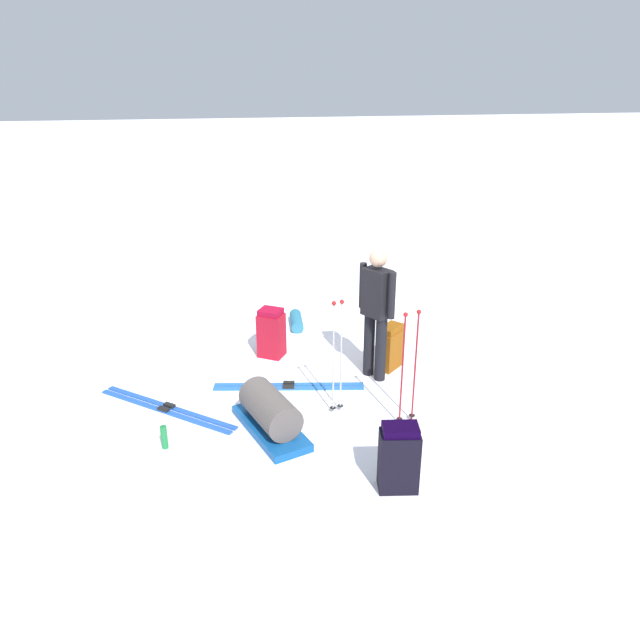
{
  "coord_description": "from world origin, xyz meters",
  "views": [
    {
      "loc": [
        1.18,
        7.05,
        3.73
      ],
      "look_at": [
        0.0,
        0.0,
        0.7
      ],
      "focal_mm": 34.16,
      "sensor_mm": 36.0,
      "label": 1
    }
  ],
  "objects_px": {
    "ski_pair_far": "(289,386)",
    "thermos_bottle": "(164,437)",
    "skier_standing": "(376,308)",
    "backpack_large_dark": "(271,333)",
    "backpack_bright": "(390,347)",
    "gear_sled": "(270,414)",
    "sleeping_mat_rolled": "(296,321)",
    "ski_pair_near": "(167,409)",
    "ski_poles_planted_far": "(337,352)",
    "ski_poles_planted_near": "(409,363)",
    "backpack_small_spare": "(399,458)"
  },
  "relations": [
    {
      "from": "ski_poles_planted_far",
      "to": "ski_pair_near",
      "type": "bearing_deg",
      "value": -10.43
    },
    {
      "from": "ski_poles_planted_far",
      "to": "thermos_bottle",
      "type": "xyz_separation_m",
      "value": [
        1.91,
        0.42,
        -0.63
      ]
    },
    {
      "from": "ski_pair_far",
      "to": "skier_standing",
      "type": "bearing_deg",
      "value": -174.62
    },
    {
      "from": "ski_pair_near",
      "to": "ski_poles_planted_far",
      "type": "height_order",
      "value": "ski_poles_planted_far"
    },
    {
      "from": "ski_poles_planted_far",
      "to": "backpack_small_spare",
      "type": "bearing_deg",
      "value": 101.9
    },
    {
      "from": "sleeping_mat_rolled",
      "to": "backpack_small_spare",
      "type": "bearing_deg",
      "value": 96.38
    },
    {
      "from": "skier_standing",
      "to": "ski_poles_planted_far",
      "type": "distance_m",
      "value": 1.01
    },
    {
      "from": "skier_standing",
      "to": "backpack_large_dark",
      "type": "distance_m",
      "value": 1.61
    },
    {
      "from": "backpack_bright",
      "to": "ski_poles_planted_near",
      "type": "bearing_deg",
      "value": 82.37
    },
    {
      "from": "backpack_small_spare",
      "to": "thermos_bottle",
      "type": "bearing_deg",
      "value": -25.03
    },
    {
      "from": "backpack_small_spare",
      "to": "gear_sled",
      "type": "distance_m",
      "value": 1.6
    },
    {
      "from": "ski_poles_planted_near",
      "to": "ski_poles_planted_far",
      "type": "distance_m",
      "value": 0.8
    },
    {
      "from": "backpack_bright",
      "to": "ski_poles_planted_far",
      "type": "height_order",
      "value": "ski_poles_planted_far"
    },
    {
      "from": "ski_poles_planted_near",
      "to": "sleeping_mat_rolled",
      "type": "relative_size",
      "value": 2.45
    },
    {
      "from": "ski_poles_planted_near",
      "to": "skier_standing",
      "type": "bearing_deg",
      "value": -85.45
    },
    {
      "from": "ski_pair_far",
      "to": "backpack_small_spare",
      "type": "distance_m",
      "value": 2.27
    },
    {
      "from": "backpack_bright",
      "to": "backpack_small_spare",
      "type": "height_order",
      "value": "backpack_small_spare"
    },
    {
      "from": "ski_pair_far",
      "to": "backpack_bright",
      "type": "bearing_deg",
      "value": -166.77
    },
    {
      "from": "skier_standing",
      "to": "backpack_small_spare",
      "type": "height_order",
      "value": "skier_standing"
    },
    {
      "from": "ski_pair_near",
      "to": "ski_poles_planted_near",
      "type": "distance_m",
      "value": 2.86
    },
    {
      "from": "ski_poles_planted_far",
      "to": "sleeping_mat_rolled",
      "type": "bearing_deg",
      "value": -86.87
    },
    {
      "from": "ski_poles_planted_near",
      "to": "gear_sled",
      "type": "relative_size",
      "value": 1.1
    },
    {
      "from": "ski_pair_near",
      "to": "backpack_small_spare",
      "type": "height_order",
      "value": "backpack_small_spare"
    },
    {
      "from": "ski_pair_far",
      "to": "ski_pair_near",
      "type": "bearing_deg",
      "value": 11.32
    },
    {
      "from": "skier_standing",
      "to": "ski_poles_planted_near",
      "type": "xyz_separation_m",
      "value": [
        -0.09,
        1.11,
        -0.21
      ]
    },
    {
      "from": "sleeping_mat_rolled",
      "to": "skier_standing",
      "type": "bearing_deg",
      "value": 113.66
    },
    {
      "from": "skier_standing",
      "to": "ski_pair_far",
      "type": "bearing_deg",
      "value": 5.38
    },
    {
      "from": "ski_pair_near",
      "to": "ski_poles_planted_far",
      "type": "relative_size",
      "value": 1.17
    },
    {
      "from": "skier_standing",
      "to": "backpack_small_spare",
      "type": "distance_m",
      "value": 2.32
    },
    {
      "from": "backpack_bright",
      "to": "thermos_bottle",
      "type": "height_order",
      "value": "backpack_bright"
    },
    {
      "from": "ski_pair_far",
      "to": "thermos_bottle",
      "type": "distance_m",
      "value": 1.79
    },
    {
      "from": "ski_pair_far",
      "to": "backpack_bright",
      "type": "height_order",
      "value": "backpack_bright"
    },
    {
      "from": "ski_pair_far",
      "to": "backpack_bright",
      "type": "xyz_separation_m",
      "value": [
        -1.38,
        -0.32,
        0.28
      ]
    },
    {
      "from": "ski_poles_planted_near",
      "to": "ski_poles_planted_far",
      "type": "xyz_separation_m",
      "value": [
        0.72,
        -0.35,
        0.02
      ]
    },
    {
      "from": "ski_poles_planted_far",
      "to": "gear_sled",
      "type": "height_order",
      "value": "ski_poles_planted_far"
    },
    {
      "from": "backpack_small_spare",
      "to": "sleeping_mat_rolled",
      "type": "bearing_deg",
      "value": -83.62
    },
    {
      "from": "ski_pair_near",
      "to": "backpack_bright",
      "type": "height_order",
      "value": "backpack_bright"
    },
    {
      "from": "backpack_large_dark",
      "to": "ski_poles_planted_far",
      "type": "relative_size",
      "value": 0.5
    },
    {
      "from": "gear_sled",
      "to": "sleeping_mat_rolled",
      "type": "bearing_deg",
      "value": -103.06
    },
    {
      "from": "thermos_bottle",
      "to": "gear_sled",
      "type": "bearing_deg",
      "value": -173.65
    },
    {
      "from": "skier_standing",
      "to": "ski_pair_near",
      "type": "height_order",
      "value": "skier_standing"
    },
    {
      "from": "ski_pair_near",
      "to": "thermos_bottle",
      "type": "xyz_separation_m",
      "value": [
        -0.03,
        0.77,
        0.12
      ]
    },
    {
      "from": "thermos_bottle",
      "to": "skier_standing",
      "type": "bearing_deg",
      "value": -155.28
    },
    {
      "from": "ski_poles_planted_near",
      "to": "thermos_bottle",
      "type": "relative_size",
      "value": 5.18
    },
    {
      "from": "skier_standing",
      "to": "backpack_bright",
      "type": "relative_size",
      "value": 2.84
    },
    {
      "from": "ski_poles_planted_far",
      "to": "gear_sled",
      "type": "xyz_separation_m",
      "value": [
        0.79,
        0.29,
        -0.54
      ]
    },
    {
      "from": "backpack_bright",
      "to": "ski_pair_far",
      "type": "bearing_deg",
      "value": 13.23
    },
    {
      "from": "ski_poles_planted_near",
      "to": "backpack_bright",
      "type": "bearing_deg",
      "value": -97.63
    },
    {
      "from": "ski_pair_near",
      "to": "backpack_bright",
      "type": "distance_m",
      "value": 2.93
    },
    {
      "from": "backpack_bright",
      "to": "ski_poles_planted_near",
      "type": "distance_m",
      "value": 1.41
    }
  ]
}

